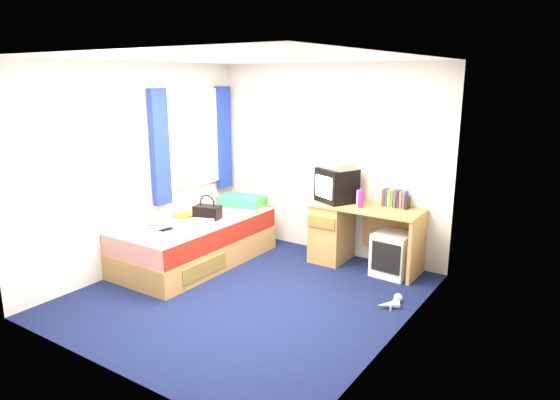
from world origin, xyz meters
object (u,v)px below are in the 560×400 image
Objects in this scene: white_heels at (392,303)px; aerosol_can at (359,197)px; crt_tv at (337,185)px; pink_water_bottle at (361,199)px; bed at (196,242)px; storage_cube at (393,254)px; magazine at (186,215)px; pillow at (242,201)px; water_bottle at (157,223)px; desk at (345,230)px; towel at (199,225)px; vcr at (337,165)px; remote_control at (166,230)px; handbag at (207,212)px; picture_frame at (408,203)px; colour_swatch_fan at (158,232)px.

aerosol_can is at bearing 132.75° from white_heels.
crt_tv reaches higher than pink_water_bottle.
pink_water_bottle is (1.74, 0.94, 0.58)m from bed.
magazine is at bearing -156.09° from storage_cube.
crt_tv is 1.62× the size of white_heels.
pillow is 1.32m from water_bottle.
crt_tv is at bearing 166.57° from pink_water_bottle.
aerosol_can is at bearing 176.35° from storage_cube.
aerosol_can is at bearing -1.61° from desk.
crt_tv is 1.71m from towel.
aerosol_can reaches higher than white_heels.
vcr reaches higher than water_bottle.
desk is (1.48, 0.15, -0.20)m from pillow.
pink_water_bottle is at bearing 46.13° from remote_control.
vcr is 0.51m from pink_water_bottle.
magazine is 1.40× the size of water_bottle.
vcr reaches higher than remote_control.
vcr is 1.20× the size of handbag.
pink_water_bottle is (1.70, 0.06, 0.24)m from pillow.
desk is 3.94× the size of white_heels.
storage_cube is at bearing -6.11° from desk.
aerosol_can is 1.16× the size of remote_control.
crt_tv is 1.90× the size of towel.
pink_water_bottle reaches higher than aerosol_can.
vcr is at bearing 30.24° from magazine.
picture_frame reaches higher than pillow.
water_bottle is at bearing -100.65° from pillow.
white_heels is at bearing 16.83° from colour_swatch_fan.
towel is (-1.23, -1.26, 0.18)m from desk.
bed is 1.96m from vcr.
towel is at bearing -140.63° from picture_frame.
magazine reaches higher than colour_swatch_fan.
aerosol_can is 1.89m from towel.
towel is 1.41× the size of water_bottle.
handbag reaches higher than white_heels.
colour_swatch_fan is (-0.04, -1.46, -0.06)m from pillow.
desk is at bearing 177.86° from storage_cube.
picture_frame reaches higher than magazine.
pillow is 4.19× the size of picture_frame.
water_bottle is (-2.36, -1.37, 0.32)m from storage_cube.
storage_cube is at bearing 40.53° from remote_control.
crt_tv reaches higher than storage_cube.
magazine is 1.27× the size of colour_swatch_fan.
storage_cube is at bearing -7.62° from aerosol_can.
remote_control reaches higher than storage_cube.
aerosol_can reaches higher than towel.
colour_swatch_fan is at bearing -106.59° from vcr.
pink_water_bottle reaches higher than handbag.
water_bottle is 1.25× the size of remote_control.
white_heels is (1.09, -0.87, -1.16)m from vcr.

